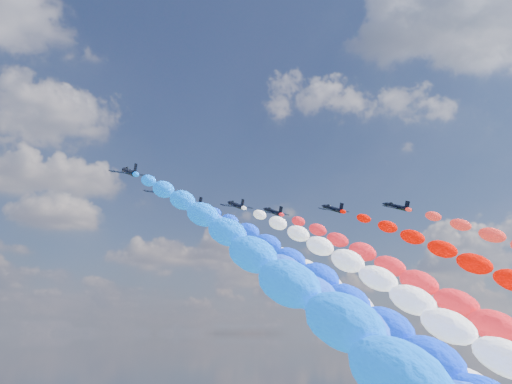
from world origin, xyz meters
TOP-DOWN VIEW (x-y plane):
  - jet_0 at (-34.85, -7.36)m, footprint 8.25×11.20m
  - trail_0 at (-34.85, -65.21)m, footprint 6.68×113.60m
  - jet_1 at (-23.51, 5.96)m, footprint 8.25×11.20m
  - trail_1 at (-23.51, -51.89)m, footprint 6.68×113.60m
  - jet_2 at (-12.01, 14.30)m, footprint 8.64×11.48m
  - trail_2 at (-12.01, -43.55)m, footprint 6.68×113.60m
  - jet_3 at (-1.65, 11.65)m, footprint 8.46×11.35m
  - trail_3 at (-1.65, -46.20)m, footprint 6.68×113.60m
  - jet_4 at (-0.05, 27.99)m, footprint 8.61×11.46m
  - trail_4 at (-0.05, -29.85)m, footprint 6.68×113.60m
  - jet_5 at (10.86, 14.66)m, footprint 8.38×11.29m
  - trail_5 at (10.86, -43.18)m, footprint 6.68×113.60m
  - jet_6 at (22.55, 3.92)m, footprint 8.34×11.27m
  - jet_7 at (35.40, -5.87)m, footprint 8.53×11.41m

SIDE VIEW (x-z plane):
  - trail_0 at x=-34.85m, z-range 41.58..98.83m
  - trail_1 at x=-23.51m, z-range 41.58..98.83m
  - trail_2 at x=-12.01m, z-range 41.58..98.83m
  - trail_3 at x=-1.65m, z-range 41.58..98.83m
  - trail_4 at x=-0.05m, z-range 41.58..98.83m
  - trail_5 at x=10.86m, z-range 41.58..98.83m
  - jet_0 at x=-34.85m, z-range 94.08..99.95m
  - jet_1 at x=-23.51m, z-range 94.08..99.95m
  - jet_2 at x=-12.01m, z-range 94.08..99.95m
  - jet_3 at x=-1.65m, z-range 94.08..99.95m
  - jet_4 at x=-0.05m, z-range 94.08..99.95m
  - jet_5 at x=10.86m, z-range 94.08..99.95m
  - jet_6 at x=22.55m, z-range 94.08..99.95m
  - jet_7 at x=35.40m, z-range 94.08..99.95m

